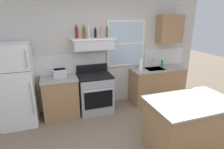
{
  "coord_description": "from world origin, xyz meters",
  "views": [
    {
      "loc": [
        -1.15,
        -2.09,
        2.21
      ],
      "look_at": [
        -0.05,
        1.2,
        1.1
      ],
      "focal_mm": 29.37,
      "sensor_mm": 36.0,
      "label": 1
    }
  ],
  "objects_px": {
    "stove_range": "(95,93)",
    "bottle_olive_oil_square": "(107,32)",
    "kitchen_island": "(189,125)",
    "bottle_amber_wine": "(84,33)",
    "paper_towel_roll": "(141,65)",
    "bottle_rose_pink": "(102,32)",
    "bottle_balsamic_dark": "(95,33)",
    "refrigerator": "(16,85)",
    "toaster": "(60,73)",
    "bottle_red_label_wine": "(77,33)",
    "bottle_clear_tall": "(89,31)",
    "dish_soap_bottle": "(162,63)"
  },
  "relations": [
    {
      "from": "dish_soap_bottle",
      "to": "refrigerator",
      "type": "bearing_deg",
      "value": -177.4
    },
    {
      "from": "bottle_red_label_wine",
      "to": "bottle_balsamic_dark",
      "type": "relative_size",
      "value": 1.22
    },
    {
      "from": "bottle_clear_tall",
      "to": "paper_towel_roll",
      "type": "relative_size",
      "value": 1.26
    },
    {
      "from": "kitchen_island",
      "to": "bottle_olive_oil_square",
      "type": "bearing_deg",
      "value": 112.75
    },
    {
      "from": "kitchen_island",
      "to": "bottle_balsamic_dark",
      "type": "bearing_deg",
      "value": 119.85
    },
    {
      "from": "bottle_balsamic_dark",
      "to": "paper_towel_roll",
      "type": "xyz_separation_m",
      "value": [
        1.13,
        -0.07,
        -0.8
      ]
    },
    {
      "from": "refrigerator",
      "to": "kitchen_island",
      "type": "height_order",
      "value": "refrigerator"
    },
    {
      "from": "toaster",
      "to": "stove_range",
      "type": "bearing_deg",
      "value": -5.29
    },
    {
      "from": "kitchen_island",
      "to": "bottle_rose_pink",
      "type": "bearing_deg",
      "value": 116.98
    },
    {
      "from": "stove_range",
      "to": "bottle_olive_oil_square",
      "type": "height_order",
      "value": "bottle_olive_oil_square"
    },
    {
      "from": "bottle_clear_tall",
      "to": "dish_soap_bottle",
      "type": "distance_m",
      "value": 2.15
    },
    {
      "from": "bottle_clear_tall",
      "to": "dish_soap_bottle",
      "type": "xyz_separation_m",
      "value": [
        1.95,
        -0.02,
        -0.89
      ]
    },
    {
      "from": "stove_range",
      "to": "dish_soap_bottle",
      "type": "relative_size",
      "value": 6.06
    },
    {
      "from": "bottle_olive_oil_square",
      "to": "kitchen_island",
      "type": "distance_m",
      "value": 2.55
    },
    {
      "from": "bottle_red_label_wine",
      "to": "bottle_olive_oil_square",
      "type": "relative_size",
      "value": 1.08
    },
    {
      "from": "bottle_olive_oil_square",
      "to": "dish_soap_bottle",
      "type": "xyz_separation_m",
      "value": [
        1.53,
        -0.01,
        -0.86
      ]
    },
    {
      "from": "bottle_rose_pink",
      "to": "paper_towel_roll",
      "type": "distance_m",
      "value": 1.29
    },
    {
      "from": "refrigerator",
      "to": "dish_soap_bottle",
      "type": "xyz_separation_m",
      "value": [
        3.53,
        0.16,
        0.14
      ]
    },
    {
      "from": "bottle_clear_tall",
      "to": "kitchen_island",
      "type": "relative_size",
      "value": 0.24
    },
    {
      "from": "bottle_rose_pink",
      "to": "refrigerator",
      "type": "bearing_deg",
      "value": -177.03
    },
    {
      "from": "paper_towel_roll",
      "to": "bottle_amber_wine",
      "type": "bearing_deg",
      "value": 179.37
    },
    {
      "from": "refrigerator",
      "to": "stove_range",
      "type": "distance_m",
      "value": 1.7
    },
    {
      "from": "bottle_balsamic_dark",
      "to": "kitchen_island",
      "type": "bearing_deg",
      "value": -60.15
    },
    {
      "from": "paper_towel_roll",
      "to": "kitchen_island",
      "type": "distance_m",
      "value": 1.95
    },
    {
      "from": "bottle_red_label_wine",
      "to": "stove_range",
      "type": "bearing_deg",
      "value": -21.99
    },
    {
      "from": "toaster",
      "to": "bottle_rose_pink",
      "type": "height_order",
      "value": "bottle_rose_pink"
    },
    {
      "from": "bottle_red_label_wine",
      "to": "bottle_clear_tall",
      "type": "bearing_deg",
      "value": 3.03
    },
    {
      "from": "bottle_amber_wine",
      "to": "paper_towel_roll",
      "type": "relative_size",
      "value": 1.05
    },
    {
      "from": "stove_range",
      "to": "paper_towel_roll",
      "type": "xyz_separation_m",
      "value": [
        1.2,
        0.04,
        0.58
      ]
    },
    {
      "from": "bottle_amber_wine",
      "to": "paper_towel_roll",
      "type": "height_order",
      "value": "bottle_amber_wine"
    },
    {
      "from": "bottle_rose_pink",
      "to": "bottle_amber_wine",
      "type": "bearing_deg",
      "value": -177.09
    },
    {
      "from": "bottle_rose_pink",
      "to": "dish_soap_bottle",
      "type": "bearing_deg",
      "value": 2.19
    },
    {
      "from": "stove_range",
      "to": "paper_towel_roll",
      "type": "height_order",
      "value": "paper_towel_roll"
    },
    {
      "from": "refrigerator",
      "to": "kitchen_island",
      "type": "xyz_separation_m",
      "value": [
        2.82,
        -1.8,
        -0.4
      ]
    },
    {
      "from": "stove_range",
      "to": "bottle_amber_wine",
      "type": "relative_size",
      "value": 3.86
    },
    {
      "from": "bottle_rose_pink",
      "to": "bottle_red_label_wine",
      "type": "bearing_deg",
      "value": 173.3
    },
    {
      "from": "toaster",
      "to": "paper_towel_roll",
      "type": "xyz_separation_m",
      "value": [
        1.97,
        -0.03,
        0.04
      ]
    },
    {
      "from": "dish_soap_bottle",
      "to": "paper_towel_roll",
      "type": "bearing_deg",
      "value": -171.64
    },
    {
      "from": "bottle_red_label_wine",
      "to": "dish_soap_bottle",
      "type": "relative_size",
      "value": 1.62
    },
    {
      "from": "paper_towel_roll",
      "to": "dish_soap_bottle",
      "type": "relative_size",
      "value": 1.5
    },
    {
      "from": "bottle_balsamic_dark",
      "to": "bottle_olive_oil_square",
      "type": "distance_m",
      "value": 0.29
    },
    {
      "from": "bottle_rose_pink",
      "to": "bottle_olive_oil_square",
      "type": "distance_m",
      "value": 0.16
    },
    {
      "from": "dish_soap_bottle",
      "to": "kitchen_island",
      "type": "relative_size",
      "value": 0.13
    },
    {
      "from": "toaster",
      "to": "bottle_amber_wine",
      "type": "relative_size",
      "value": 1.05
    },
    {
      "from": "bottle_clear_tall",
      "to": "bottle_rose_pink",
      "type": "height_order",
      "value": "bottle_clear_tall"
    },
    {
      "from": "dish_soap_bottle",
      "to": "kitchen_island",
      "type": "xyz_separation_m",
      "value": [
        -0.71,
        -1.96,
        -0.54
      ]
    },
    {
      "from": "bottle_red_label_wine",
      "to": "bottle_rose_pink",
      "type": "distance_m",
      "value": 0.56
    },
    {
      "from": "bottle_clear_tall",
      "to": "bottle_balsamic_dark",
      "type": "height_order",
      "value": "bottle_clear_tall"
    },
    {
      "from": "bottle_amber_wine",
      "to": "paper_towel_roll",
      "type": "distance_m",
      "value": 1.62
    },
    {
      "from": "toaster",
      "to": "bottle_balsamic_dark",
      "type": "height_order",
      "value": "bottle_balsamic_dark"
    }
  ]
}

